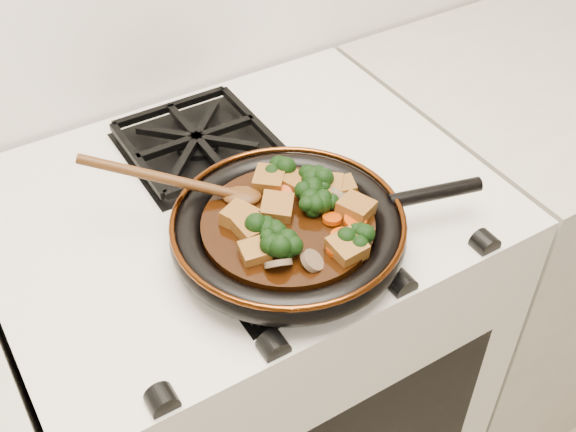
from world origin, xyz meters
TOP-DOWN VIEW (x-y plane):
  - stove at (0.00, 1.69)m, footprint 0.76×0.60m
  - burner_grate_front at (0.00, 1.55)m, footprint 0.23×0.23m
  - burner_grate_back at (0.00, 1.83)m, footprint 0.23×0.23m
  - skillet at (0.01, 1.55)m, footprint 0.45×0.33m
  - braising_sauce at (0.00, 1.55)m, footprint 0.24×0.24m
  - tofu_cube_0 at (0.04, 1.46)m, footprint 0.04×0.05m
  - tofu_cube_1 at (0.09, 1.51)m, footprint 0.06×0.06m
  - tofu_cube_2 at (0.09, 1.57)m, footprint 0.06×0.06m
  - tofu_cube_3 at (-0.05, 1.58)m, footprint 0.06×0.06m
  - tofu_cube_4 at (-0.05, 1.55)m, footprint 0.04×0.04m
  - tofu_cube_5 at (0.05, 1.60)m, footprint 0.05×0.05m
  - tofu_cube_6 at (0.10, 1.56)m, footprint 0.05×0.04m
  - tofu_cube_7 at (0.02, 1.63)m, footprint 0.06×0.06m
  - tofu_cube_8 at (-0.00, 1.57)m, footprint 0.06×0.06m
  - tofu_cube_9 at (-0.07, 1.51)m, footprint 0.04×0.04m
  - broccoli_floret_0 at (0.08, 1.60)m, footprint 0.09×0.08m
  - broccoli_floret_1 at (0.06, 1.54)m, footprint 0.08×0.09m
  - broccoli_floret_2 at (0.04, 1.64)m, footprint 0.08×0.07m
  - broccoli_floret_3 at (-0.04, 1.49)m, footprint 0.08×0.07m
  - broccoli_floret_4 at (-0.04, 1.50)m, footprint 0.08×0.09m
  - broccoli_floret_5 at (0.06, 1.57)m, footprint 0.09×0.08m
  - broccoli_floret_6 at (0.04, 1.55)m, footprint 0.09×0.09m
  - broccoli_floret_7 at (-0.03, 1.53)m, footprint 0.09×0.08m
  - broccoli_floret_8 at (0.07, 1.57)m, footprint 0.08×0.09m
  - broccoli_floret_9 at (0.06, 1.46)m, footprint 0.08×0.07m
  - carrot_coin_0 at (0.03, 1.46)m, footprint 0.03×0.03m
  - carrot_coin_1 at (0.02, 1.59)m, footprint 0.03×0.03m
  - carrot_coin_2 at (0.06, 1.52)m, footprint 0.03×0.03m
  - carrot_coin_3 at (0.08, 1.50)m, footprint 0.03×0.03m
  - carrot_coin_4 at (0.05, 1.48)m, footprint 0.03×0.03m
  - carrot_coin_5 at (0.08, 1.60)m, footprint 0.03×0.03m
  - mushroom_slice_0 at (0.08, 1.58)m, footprint 0.04×0.04m
  - mushroom_slice_1 at (0.09, 1.54)m, footprint 0.04×0.04m
  - mushroom_slice_2 at (0.09, 1.55)m, footprint 0.03×0.04m
  - mushroom_slice_3 at (-0.05, 1.48)m, footprint 0.04×0.04m
  - mushroom_slice_4 at (-0.01, 1.46)m, footprint 0.04×0.04m
  - wooden_spoon at (-0.08, 1.66)m, footprint 0.14×0.10m

SIDE VIEW (x-z plane):
  - stove at x=0.00m, z-range 0.00..0.90m
  - burner_grate_front at x=0.00m, z-range 0.90..0.93m
  - burner_grate_back at x=0.00m, z-range 0.90..0.93m
  - skillet at x=0.01m, z-range 0.92..0.97m
  - braising_sauce at x=0.00m, z-range 0.94..0.96m
  - carrot_coin_0 at x=0.03m, z-range 0.96..0.97m
  - carrot_coin_1 at x=0.02m, z-range 0.95..0.98m
  - carrot_coin_2 at x=0.06m, z-range 0.96..0.97m
  - carrot_coin_3 at x=0.08m, z-range 0.96..0.97m
  - carrot_coin_4 at x=0.05m, z-range 0.96..0.97m
  - carrot_coin_5 at x=0.08m, z-range 0.95..0.97m
  - mushroom_slice_0 at x=0.08m, z-range 0.95..0.98m
  - mushroom_slice_1 at x=0.09m, z-range 0.95..0.98m
  - mushroom_slice_2 at x=0.09m, z-range 0.95..0.98m
  - mushroom_slice_3 at x=-0.05m, z-range 0.95..0.98m
  - mushroom_slice_4 at x=-0.01m, z-range 0.95..0.98m
  - tofu_cube_6 at x=0.10m, z-range 0.95..0.98m
  - tofu_cube_9 at x=-0.07m, z-range 0.96..0.98m
  - tofu_cube_5 at x=0.05m, z-range 0.95..0.98m
  - tofu_cube_4 at x=-0.05m, z-range 0.95..0.98m
  - broccoli_floret_6 at x=0.04m, z-range 0.94..1.00m
  - tofu_cube_1 at x=0.09m, z-range 0.95..0.98m
  - tofu_cube_3 at x=-0.05m, z-range 0.95..0.98m
  - tofu_cube_2 at x=0.09m, z-range 0.95..0.98m
  - broccoli_floret_0 at x=0.08m, z-range 0.93..1.00m
  - tofu_cube_8 at x=0.00m, z-range 0.95..0.98m
  - tofu_cube_7 at x=0.02m, z-range 0.95..0.98m
  - tofu_cube_0 at x=0.04m, z-range 0.95..0.98m
  - broccoli_floret_3 at x=-0.04m, z-range 0.94..1.00m
  - broccoli_floret_7 at x=-0.03m, z-range 0.94..1.00m
  - broccoli_floret_5 at x=0.06m, z-range 0.94..1.00m
  - broccoli_floret_2 at x=0.04m, z-range 0.94..1.00m
  - broccoli_floret_1 at x=0.06m, z-range 0.93..1.00m
  - broccoli_floret_8 at x=0.07m, z-range 0.94..1.00m
  - broccoli_floret_9 at x=0.06m, z-range 0.94..1.00m
  - broccoli_floret_4 at x=-0.04m, z-range 0.94..1.00m
  - wooden_spoon at x=-0.08m, z-range 0.87..1.10m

